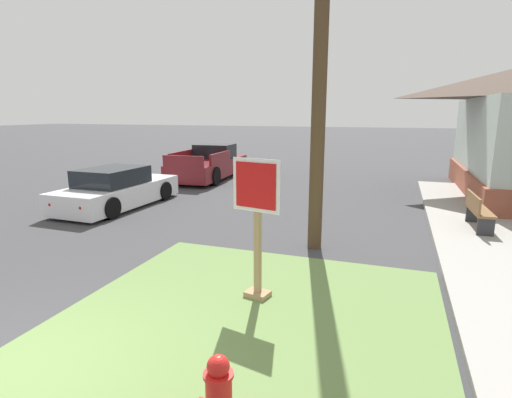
% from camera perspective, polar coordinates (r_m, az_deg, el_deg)
% --- Properties ---
extents(ground_plane, '(160.00, 160.00, 0.00)m').
position_cam_1_polar(ground_plane, '(5.63, -32.40, -20.96)').
color(ground_plane, '#3D3D3F').
extents(grass_corner_patch, '(5.26, 5.47, 0.08)m').
position_cam_1_polar(grass_corner_patch, '(5.81, -1.38, -17.36)').
color(grass_corner_patch, '#668447').
rests_on(grass_corner_patch, ground).
extents(sidewalk_strip, '(2.20, 17.23, 0.12)m').
position_cam_1_polar(sidewalk_strip, '(9.68, 30.67, -6.64)').
color(sidewalk_strip, '#9E9B93').
rests_on(sidewalk_strip, ground).
extents(stop_sign, '(0.78, 0.35, 2.18)m').
position_cam_1_polar(stop_sign, '(6.06, 0.15, -4.44)').
color(stop_sign, '#A3845B').
rests_on(stop_sign, grass_corner_patch).
extents(manhole_cover, '(0.70, 0.70, 0.02)m').
position_cam_1_polar(manhole_cover, '(8.35, -4.21, -8.12)').
color(manhole_cover, black).
rests_on(manhole_cover, ground).
extents(parked_sedan_white, '(1.93, 4.33, 1.25)m').
position_cam_1_polar(parked_sedan_white, '(13.24, -19.23, 1.25)').
color(parked_sedan_white, silver).
rests_on(parked_sedan_white, ground).
extents(pickup_truck_maroon, '(2.23, 5.22, 1.48)m').
position_cam_1_polar(pickup_truck_maroon, '(18.10, -6.62, 4.89)').
color(pickup_truck_maroon, maroon).
rests_on(pickup_truck_maroon, ground).
extents(street_bench, '(0.47, 1.43, 0.85)m').
position_cam_1_polar(street_bench, '(11.15, 29.03, -1.36)').
color(street_bench, brown).
rests_on(street_bench, sidewalk_strip).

